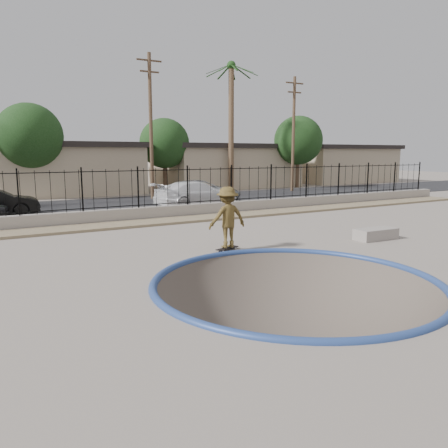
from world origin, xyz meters
TOP-DOWN VIEW (x-y plane):
  - ground at (0.00, 12.00)m, footprint 120.00×120.00m
  - bowl_pit at (0.00, -1.00)m, footprint 6.84×6.84m
  - coping_ring at (0.00, -1.00)m, footprint 7.04×7.04m
  - rock_strip at (0.00, 9.20)m, footprint 42.00×1.60m
  - retaining_wall at (0.00, 10.30)m, footprint 42.00×0.45m
  - fence at (0.00, 10.30)m, footprint 40.00×0.04m
  - street at (0.00, 17.00)m, footprint 90.00×8.00m
  - house_center at (0.00, 26.50)m, footprint 10.60×8.60m
  - house_east at (14.00, 26.50)m, footprint 12.60×8.60m
  - house_east_far at (28.00, 26.50)m, footprint 11.60×8.60m
  - palm_right at (12.00, 22.00)m, footprint 2.30×2.30m
  - utility_pole_mid at (4.00, 19.00)m, footprint 1.70×0.24m
  - utility_pole_right at (16.00, 19.00)m, footprint 1.70×0.24m
  - street_tree_left at (-3.00, 23.00)m, footprint 4.32×4.32m
  - street_tree_mid at (7.00, 24.00)m, footprint 3.96×3.96m
  - street_tree_right at (19.00, 22.00)m, footprint 4.32×4.32m
  - skater at (0.38, 2.90)m, footprint 1.30×0.79m
  - skateboard at (0.38, 2.90)m, footprint 0.93×0.51m
  - concrete_ledge at (5.94, 1.73)m, footprint 1.63×0.78m
  - car_c at (4.53, 13.40)m, footprint 5.22×2.56m
  - car_d at (5.58, 14.95)m, footprint 5.21×2.57m

SIDE VIEW (x-z plane):
  - ground at x=0.00m, z-range -2.20..0.00m
  - bowl_pit at x=0.00m, z-range -0.90..0.90m
  - coping_ring at x=0.00m, z-range -0.10..0.10m
  - street at x=0.00m, z-range 0.00..0.04m
  - rock_strip at x=0.00m, z-range 0.00..0.11m
  - skateboard at x=0.38m, z-range 0.03..0.10m
  - concrete_ledge at x=5.94m, z-range 0.00..0.40m
  - retaining_wall at x=0.00m, z-range 0.00..0.60m
  - car_d at x=5.58m, z-range 0.04..1.46m
  - car_c at x=4.53m, z-range 0.04..1.50m
  - skater at x=0.38m, z-range 0.00..1.95m
  - fence at x=0.00m, z-range 0.60..2.40m
  - house_east at x=14.00m, z-range 0.02..3.92m
  - house_east_far at x=28.00m, z-range 0.02..3.92m
  - house_center at x=0.00m, z-range 0.02..3.92m
  - street_tree_mid at x=7.00m, z-range 0.92..6.75m
  - street_tree_left at x=-3.00m, z-range 1.01..7.37m
  - street_tree_right at x=19.00m, z-range 1.01..7.37m
  - utility_pole_right at x=16.00m, z-range 0.20..9.20m
  - utility_pole_mid at x=4.00m, z-range 0.21..9.71m
  - palm_right at x=12.00m, z-range 2.18..12.48m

